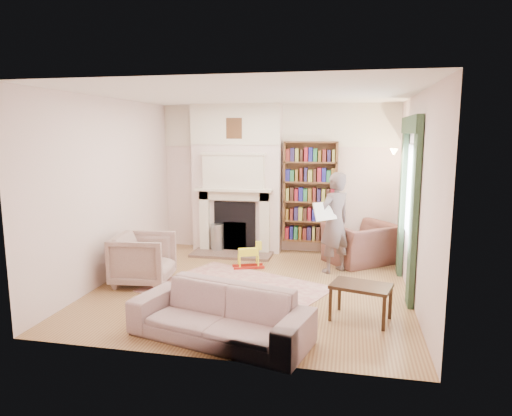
% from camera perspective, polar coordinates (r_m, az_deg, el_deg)
% --- Properties ---
extents(floor, '(4.50, 4.50, 0.00)m').
position_cam_1_polar(floor, '(6.91, -0.43, -9.78)').
color(floor, brown).
rests_on(floor, ground).
extents(ceiling, '(4.50, 4.50, 0.00)m').
position_cam_1_polar(ceiling, '(6.55, -0.46, 14.03)').
color(ceiling, white).
rests_on(ceiling, wall_back).
extents(wall_back, '(4.50, 0.00, 4.50)m').
position_cam_1_polar(wall_back, '(8.79, 2.65, 3.70)').
color(wall_back, silver).
rests_on(wall_back, floor).
extents(wall_front, '(4.50, 0.00, 4.50)m').
position_cam_1_polar(wall_front, '(4.44, -6.56, -1.97)').
color(wall_front, silver).
rests_on(wall_front, floor).
extents(wall_left, '(0.00, 4.50, 4.50)m').
position_cam_1_polar(wall_left, '(7.39, -17.77, 2.18)').
color(wall_left, silver).
rests_on(wall_left, floor).
extents(wall_right, '(0.00, 4.50, 4.50)m').
position_cam_1_polar(wall_right, '(6.50, 19.34, 1.17)').
color(wall_right, silver).
rests_on(wall_right, floor).
extents(fireplace, '(1.70, 0.58, 2.80)m').
position_cam_1_polar(fireplace, '(8.74, -2.43, 3.58)').
color(fireplace, silver).
rests_on(fireplace, floor).
extents(bookcase, '(1.00, 0.24, 1.85)m').
position_cam_1_polar(bookcase, '(8.60, 6.78, 2.01)').
color(bookcase, brown).
rests_on(bookcase, floor).
extents(window, '(0.02, 0.90, 1.30)m').
position_cam_1_polar(window, '(6.89, 18.81, 2.05)').
color(window, silver).
rests_on(window, wall_right).
extents(curtain_left, '(0.07, 0.32, 2.40)m').
position_cam_1_polar(curtain_left, '(6.23, 19.14, -1.02)').
color(curtain_left, '#2B432D').
rests_on(curtain_left, floor).
extents(curtain_right, '(0.07, 0.32, 2.40)m').
position_cam_1_polar(curtain_right, '(7.60, 17.82, 0.85)').
color(curtain_right, '#2B432D').
rests_on(curtain_right, floor).
extents(pelmet, '(0.09, 1.70, 0.24)m').
position_cam_1_polar(pelmet, '(6.83, 18.85, 9.82)').
color(pelmet, '#2B432D').
rests_on(pelmet, wall_right).
extents(wall_sconce, '(0.20, 0.24, 0.24)m').
position_cam_1_polar(wall_sconce, '(7.92, 16.54, 6.33)').
color(wall_sconce, gold).
rests_on(wall_sconce, wall_right).
extents(rug, '(2.90, 2.61, 0.01)m').
position_cam_1_polar(rug, '(6.79, -2.50, -10.11)').
color(rug, beige).
rests_on(rug, floor).
extents(armchair_reading, '(1.44, 1.42, 0.71)m').
position_cam_1_polar(armchair_reading, '(8.21, 12.99, -4.37)').
color(armchair_reading, '#4F312A').
rests_on(armchair_reading, floor).
extents(armchair_left, '(0.93, 0.91, 0.77)m').
position_cam_1_polar(armchair_left, '(7.15, -13.88, -6.21)').
color(armchair_left, '#B3A994').
rests_on(armchair_left, floor).
extents(sofa, '(2.14, 1.26, 0.59)m').
position_cam_1_polar(sofa, '(5.18, -4.53, -13.08)').
color(sofa, '#B8A698').
rests_on(sofa, floor).
extents(man_reading, '(0.71, 0.70, 1.65)m').
position_cam_1_polar(man_reading, '(7.52, 9.79, -1.83)').
color(man_reading, '#5C4C4A').
rests_on(man_reading, floor).
extents(newspaper, '(0.38, 0.38, 0.28)m').
position_cam_1_polar(newspaper, '(7.29, 8.60, -0.40)').
color(newspaper, white).
rests_on(newspaper, man_reading).
extents(coffee_table, '(0.79, 0.62, 0.45)m').
position_cam_1_polar(coffee_table, '(5.83, 12.93, -11.41)').
color(coffee_table, '#372113').
rests_on(coffee_table, floor).
extents(paraffin_heater, '(0.24, 0.24, 0.55)m').
position_cam_1_polar(paraffin_heater, '(8.79, -4.84, -3.77)').
color(paraffin_heater, '#95979C').
rests_on(paraffin_heater, floor).
extents(rocking_horse, '(0.56, 0.39, 0.46)m').
position_cam_1_polar(rocking_horse, '(7.74, -0.97, -5.90)').
color(rocking_horse, yellow).
rests_on(rocking_horse, rug).
extents(board_game, '(0.36, 0.36, 0.03)m').
position_cam_1_polar(board_game, '(6.96, -7.45, -9.48)').
color(board_game, gold).
rests_on(board_game, rug).
extents(game_box_lid, '(0.33, 0.27, 0.05)m').
position_cam_1_polar(game_box_lid, '(6.77, -6.28, -9.94)').
color(game_box_lid, '#AC1613').
rests_on(game_box_lid, rug).
extents(comic_annuals, '(0.69, 0.65, 0.02)m').
position_cam_1_polar(comic_annuals, '(6.49, 0.34, -10.90)').
color(comic_annuals, red).
rests_on(comic_annuals, rug).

